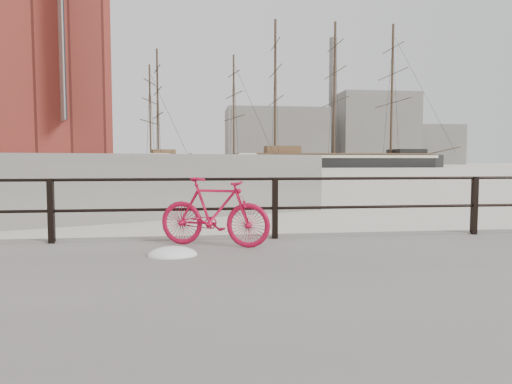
{
  "coord_description": "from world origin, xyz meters",
  "views": [
    {
      "loc": [
        -4.72,
        -7.47,
        1.64
      ],
      "look_at": [
        -3.61,
        1.5,
        1.0
      ],
      "focal_mm": 32.0,
      "sensor_mm": 36.0,
      "label": 1
    }
  ],
  "objects_px": {
    "barque_black": "(334,167)",
    "schooner_mid": "(197,169)",
    "schooner_left": "(119,169)",
    "bicycle": "(214,212)"
  },
  "relations": [
    {
      "from": "schooner_left",
      "to": "schooner_mid",
      "type": "bearing_deg",
      "value": 25.5
    },
    {
      "from": "bicycle",
      "to": "schooner_mid",
      "type": "relative_size",
      "value": 0.05
    },
    {
      "from": "barque_black",
      "to": "schooner_mid",
      "type": "relative_size",
      "value": 1.81
    },
    {
      "from": "schooner_left",
      "to": "bicycle",
      "type": "bearing_deg",
      "value": -69.39
    },
    {
      "from": "schooner_mid",
      "to": "barque_black",
      "type": "bearing_deg",
      "value": 6.78
    },
    {
      "from": "barque_black",
      "to": "schooner_mid",
      "type": "xyz_separation_m",
      "value": [
        -28.95,
        -9.95,
        0.0
      ]
    },
    {
      "from": "barque_black",
      "to": "schooner_mid",
      "type": "bearing_deg",
      "value": -161.32
    },
    {
      "from": "schooner_mid",
      "to": "schooner_left",
      "type": "bearing_deg",
      "value": -176.66
    },
    {
      "from": "bicycle",
      "to": "barque_black",
      "type": "distance_m",
      "value": 92.64
    },
    {
      "from": "barque_black",
      "to": "schooner_left",
      "type": "xyz_separation_m",
      "value": [
        -42.35,
        -13.68,
        0.0
      ]
    }
  ]
}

